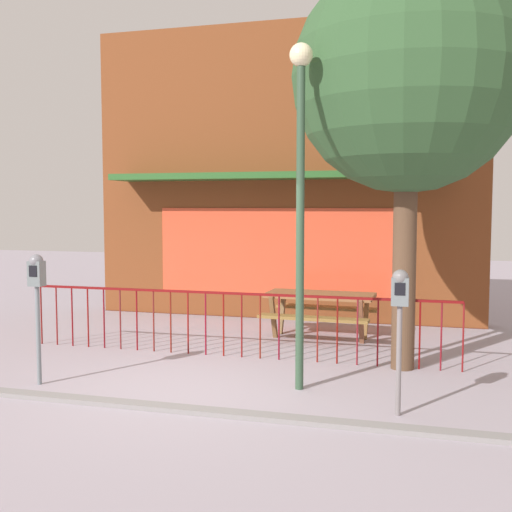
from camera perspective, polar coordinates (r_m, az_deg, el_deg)
The scene contains 9 objects.
ground at distance 7.85m, azimuth -5.92°, elevation -11.99°, with size 40.00×40.00×0.00m, color #A196A3.
pub_storefront at distance 12.43m, azimuth 2.60°, elevation 7.59°, with size 7.76×1.36×5.82m.
patio_fence_front at distance 9.24m, azimuth -2.17°, elevation -5.23°, with size 6.54×0.04×0.97m.
picnic_table_left at distance 10.55m, azimuth 5.90°, elevation -4.29°, with size 1.86×1.45×0.79m.
parking_meter_near at distance 8.19m, azimuth -19.49°, elevation -2.46°, with size 0.18×0.17×1.65m.
parking_meter_far at distance 6.75m, azimuth 13.08°, elevation -4.24°, with size 0.18×0.17×1.57m.
street_tree at distance 8.82m, azimuth 13.78°, elevation 15.57°, with size 3.10×3.10×5.51m.
street_lamp at distance 7.49m, azimuth 4.11°, elevation 8.06°, with size 0.28×0.28×4.15m.
curb_edge at distance 7.11m, azimuth -8.46°, elevation -13.81°, with size 10.86×0.20×0.11m, color gray.
Camera 1 is at (2.74, -7.01, 2.24)m, focal length 43.53 mm.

